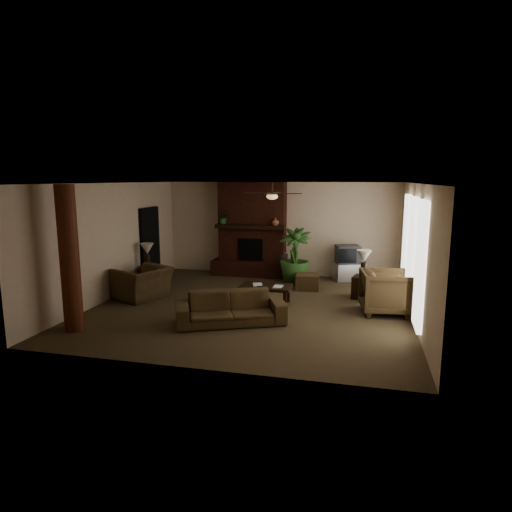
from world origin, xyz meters
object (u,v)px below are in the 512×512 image
(floor_plant, at_px, (294,268))
(lamp_right, at_px, (364,258))
(armchair_right, at_px, (386,290))
(lamp_left, at_px, (147,251))
(coffee_table, at_px, (266,288))
(log_column, at_px, (69,259))
(floor_vase, at_px, (282,263))
(side_table_left, at_px, (149,277))
(sofa, at_px, (230,303))
(armchair_left, at_px, (142,278))
(side_table_right, at_px, (364,287))
(tv_stand, at_px, (349,272))
(ottoman, at_px, (307,282))

(floor_plant, relative_size, lamp_right, 2.38)
(armchair_right, height_order, lamp_left, lamp_left)
(armchair_right, height_order, floor_plant, armchair_right)
(coffee_table, relative_size, floor_plant, 0.78)
(lamp_left, bearing_deg, log_column, -86.69)
(floor_plant, relative_size, lamp_left, 2.38)
(floor_vase, xyz_separation_m, side_table_left, (-3.29, -2.05, -0.16))
(sofa, distance_m, armchair_left, 2.92)
(sofa, xyz_separation_m, side_table_right, (2.63, 2.57, -0.15))
(log_column, xyz_separation_m, coffee_table, (3.21, 2.68, -1.03))
(floor_vase, bearing_deg, coffee_table, -87.44)
(log_column, bearing_deg, sofa, 21.22)
(coffee_table, bearing_deg, log_column, -140.21)
(floor_plant, xyz_separation_m, side_table_right, (1.89, -1.17, -0.16))
(tv_stand, relative_size, lamp_left, 1.31)
(armchair_left, height_order, side_table_right, armchair_left)
(armchair_left, bearing_deg, armchair_right, 113.49)
(armchair_left, xyz_separation_m, armchair_right, (5.71, 0.17, 0.00))
(floor_plant, distance_m, lamp_right, 2.28)
(coffee_table, bearing_deg, tv_stand, 57.43)
(tv_stand, bearing_deg, ottoman, -152.52)
(coffee_table, relative_size, floor_vase, 1.56)
(armchair_left, xyz_separation_m, lamp_left, (-0.41, 1.07, 0.48))
(sofa, distance_m, tv_stand, 4.98)
(sofa, height_order, ottoman, sofa)
(armchair_left, xyz_separation_m, floor_vase, (2.88, 3.16, -0.09))
(sofa, distance_m, lamp_right, 3.69)
(armchair_right, bearing_deg, side_table_right, 14.11)
(sofa, xyz_separation_m, lamp_right, (2.60, 2.55, 0.57))
(lamp_left, bearing_deg, sofa, -37.87)
(side_table_left, xyz_separation_m, side_table_right, (5.66, 0.18, 0.00))
(tv_stand, bearing_deg, side_table_right, -101.40)
(floor_plant, height_order, lamp_right, lamp_right)
(lamp_right, bearing_deg, armchair_right, -66.33)
(ottoman, height_order, floor_vase, floor_vase)
(floor_vase, bearing_deg, side_table_left, -148.01)
(sofa, xyz_separation_m, tv_stand, (2.22, 4.45, -0.18))
(armchair_right, distance_m, side_table_right, 1.23)
(ottoman, height_order, lamp_right, lamp_right)
(lamp_right, bearing_deg, floor_plant, 147.61)
(armchair_right, relative_size, side_table_left, 1.89)
(armchair_right, bearing_deg, coffee_table, 79.13)
(sofa, xyz_separation_m, coffee_table, (0.38, 1.58, -0.05))
(log_column, bearing_deg, lamp_right, 33.92)
(sofa, relative_size, floor_plant, 1.41)
(log_column, height_order, sofa, log_column)
(floor_plant, bearing_deg, coffee_table, -99.38)
(ottoman, bearing_deg, side_table_left, -169.57)
(log_column, xyz_separation_m, floor_vase, (3.09, 5.54, -0.97))
(floor_vase, xyz_separation_m, lamp_left, (-3.29, -2.08, 0.57))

